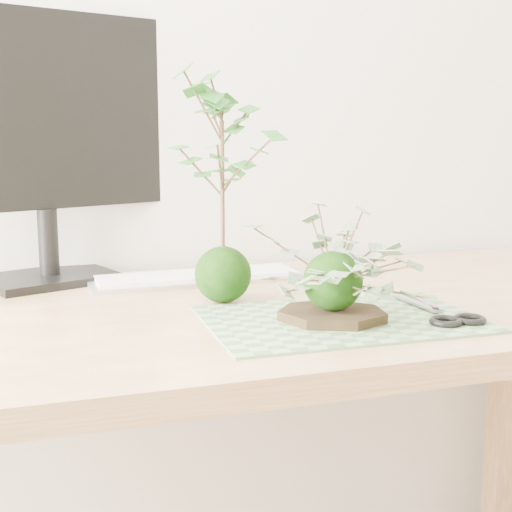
% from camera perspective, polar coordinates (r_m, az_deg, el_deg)
% --- Properties ---
extents(desk, '(1.60, 0.70, 0.74)m').
position_cam_1_polar(desk, '(1.23, 0.12, -7.86)').
color(desk, tan).
rests_on(desk, ground_plane).
extents(cutting_mat, '(0.42, 0.28, 0.00)m').
position_cam_1_polar(cutting_mat, '(1.11, 6.84, -5.05)').
color(cutting_mat, '#486F44').
rests_on(cutting_mat, desk).
extents(stone_dish, '(0.23, 0.23, 0.01)m').
position_cam_1_polar(stone_dish, '(1.10, 6.12, -4.71)').
color(stone_dish, black).
rests_on(stone_dish, cutting_mat).
extents(ivy_kokedama, '(0.32, 0.32, 0.18)m').
position_cam_1_polar(ivy_kokedama, '(1.08, 6.21, 0.23)').
color(ivy_kokedama, black).
rests_on(ivy_kokedama, stone_dish).
extents(maple_kokedama, '(0.28, 0.28, 0.40)m').
position_cam_1_polar(maple_kokedama, '(1.19, -2.75, 9.64)').
color(maple_kokedama, black).
rests_on(maple_kokedama, desk).
extents(keyboard, '(0.42, 0.13, 0.02)m').
position_cam_1_polar(keyboard, '(1.38, -4.74, -1.75)').
color(keyboard, '#B7B7B7').
rests_on(keyboard, desk).
extents(monitor, '(0.55, 0.24, 0.51)m').
position_cam_1_polar(monitor, '(1.41, -16.73, 9.77)').
color(monitor, black).
rests_on(monitor, desk).
extents(scissors, '(0.09, 0.20, 0.01)m').
position_cam_1_polar(scissors, '(1.14, 15.21, -4.65)').
color(scissors, '#929398').
rests_on(scissors, cutting_mat).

